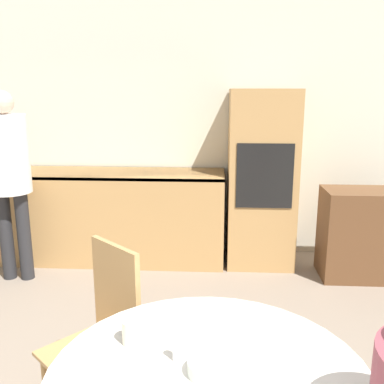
# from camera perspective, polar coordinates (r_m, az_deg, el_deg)

# --- Properties ---
(wall_back) EXTENTS (6.91, 0.05, 2.60)m
(wall_back) POSITION_cam_1_polar(r_m,az_deg,el_deg) (4.52, 0.69, 8.13)
(wall_back) COLOR beige
(wall_back) RESTS_ON ground_plane
(kitchen_counter) EXTENTS (2.89, 0.60, 0.92)m
(kitchen_counter) POSITION_cam_1_polar(r_m,az_deg,el_deg) (4.54, -14.34, -2.89)
(kitchen_counter) COLOR tan
(kitchen_counter) RESTS_ON ground_plane
(oven_unit) EXTENTS (0.65, 0.59, 1.73)m
(oven_unit) POSITION_cam_1_polar(r_m,az_deg,el_deg) (4.26, 9.21, 1.74)
(oven_unit) COLOR tan
(oven_unit) RESTS_ON ground_plane
(sideboard) EXTENTS (0.94, 0.45, 0.84)m
(sideboard) POSITION_cam_1_polar(r_m,az_deg,el_deg) (4.31, 23.00, -5.21)
(sideboard) COLOR brown
(sideboard) RESTS_ON ground_plane
(chair_far_left) EXTENTS (0.57, 0.57, 0.96)m
(chair_far_left) POSITION_cam_1_polar(r_m,az_deg,el_deg) (2.35, -11.73, -17.33)
(chair_far_left) COLOR tan
(chair_far_left) RESTS_ON ground_plane
(person_standing) EXTENTS (0.38, 0.38, 1.72)m
(person_standing) POSITION_cam_1_polar(r_m,az_deg,el_deg) (4.11, -23.31, 3.12)
(person_standing) COLOR #262628
(person_standing) RESTS_ON ground_plane
(cup) EXTENTS (0.08, 0.08, 0.10)m
(cup) POSITION_cam_1_polar(r_m,az_deg,el_deg) (1.77, -7.92, -17.96)
(cup) COLOR beige
(cup) RESTS_ON dining_table
(bowl_near) EXTENTS (0.16, 0.16, 0.05)m
(bowl_near) POSITION_cam_1_polar(r_m,az_deg,el_deg) (1.61, 2.43, -22.36)
(bowl_near) COLOR silver
(bowl_near) RESTS_ON dining_table
(salt_shaker) EXTENTS (0.03, 0.03, 0.09)m
(salt_shaker) POSITION_cam_1_polar(r_m,az_deg,el_deg) (1.67, -2.05, -20.26)
(salt_shaker) COLOR white
(salt_shaker) RESTS_ON dining_table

